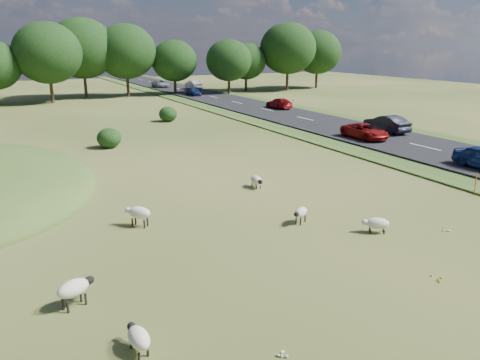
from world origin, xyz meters
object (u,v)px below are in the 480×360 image
at_px(sheep_2, 138,337).
at_px(car_6, 193,85).
at_px(sheep_0, 74,288).
at_px(sheep_4, 301,212).
at_px(marker_post, 475,185).
at_px(car_1, 386,124).
at_px(car_0, 365,131).
at_px(sheep_1, 377,223).
at_px(car_5, 160,84).
at_px(sheep_5, 257,180).
at_px(car_4, 193,91).
at_px(sheep_3, 139,213).
at_px(car_2, 279,103).

bearing_deg(sheep_2, car_6, -28.26).
relative_size(sheep_0, sheep_4, 1.24).
bearing_deg(sheep_0, marker_post, -18.41).
bearing_deg(car_1, sheep_2, 35.88).
xyz_separation_m(sheep_4, car_6, (19.10, 61.34, 0.49)).
xyz_separation_m(car_0, car_1, (3.80, 1.48, 0.14)).
bearing_deg(car_0, sheep_1, -130.02).
xyz_separation_m(sheep_1, sheep_2, (-11.27, -3.32, -0.00)).
distance_m(sheep_0, car_5, 75.22).
height_order(sheep_5, car_4, car_4).
distance_m(car_4, car_6, 10.33).
xyz_separation_m(sheep_3, car_0, (21.90, 10.14, 0.22)).
height_order(sheep_4, car_4, car_4).
relative_size(car_2, car_4, 1.17).
bearing_deg(sheep_4, sheep_5, -129.88).
relative_size(sheep_3, car_5, 0.26).
xyz_separation_m(marker_post, sheep_4, (-10.63, 0.84, -0.07)).
bearing_deg(car_4, car_2, -78.65).
height_order(marker_post, sheep_3, marker_post).
height_order(sheep_2, car_1, car_1).
xyz_separation_m(marker_post, car_4, (4.67, 52.58, 0.27)).
distance_m(sheep_5, car_4, 48.22).
bearing_deg(sheep_5, car_6, 165.94).
relative_size(sheep_2, sheep_3, 0.99).
bearing_deg(car_4, car_5, 90.00).
bearing_deg(sheep_1, sheep_2, 51.36).
bearing_deg(sheep_1, car_2, -80.61).
bearing_deg(marker_post, car_6, 82.24).
bearing_deg(car_2, car_5, -83.85).
bearing_deg(car_4, sheep_2, -112.92).
height_order(sheep_3, car_4, car_4).
distance_m(sheep_0, sheep_4, 10.49).
xyz_separation_m(sheep_1, sheep_3, (-8.87, 5.38, 0.21)).
bearing_deg(sheep_4, marker_post, 144.57).
bearing_deg(marker_post, car_2, 75.88).
distance_m(sheep_1, car_4, 55.70).
height_order(marker_post, sheep_4, marker_post).
bearing_deg(car_6, sheep_1, 75.21).
bearing_deg(sheep_5, car_4, 166.68).
xyz_separation_m(sheep_3, car_4, (21.90, 48.77, 0.23)).
bearing_deg(sheep_3, car_2, -83.50).
relative_size(sheep_0, sheep_2, 1.10).
bearing_deg(car_1, car_6, -90.00).
bearing_deg(sheep_3, sheep_5, -112.62).
distance_m(sheep_3, sheep_5, 7.99).
distance_m(car_2, car_6, 28.53).
relative_size(sheep_3, car_1, 0.27).
xyz_separation_m(sheep_0, car_4, (25.44, 54.43, 0.23)).
xyz_separation_m(sheep_3, car_6, (25.70, 58.37, 0.37)).
height_order(sheep_3, car_5, car_5).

